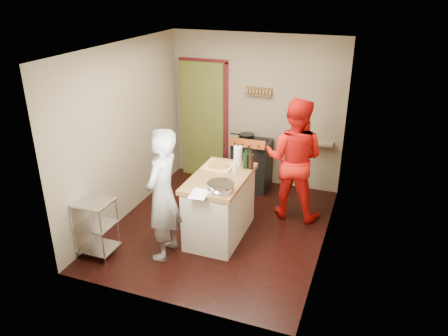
{
  "coord_description": "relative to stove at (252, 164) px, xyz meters",
  "views": [
    {
      "loc": [
        2.0,
        -5.22,
        3.42
      ],
      "look_at": [
        0.06,
        0.0,
        0.97
      ],
      "focal_mm": 35.0,
      "sensor_mm": 36.0,
      "label": 1
    }
  ],
  "objects": [
    {
      "name": "stove",
      "position": [
        0.0,
        0.0,
        0.0
      ],
      "size": [
        0.6,
        0.63,
        1.0
      ],
      "color": "black",
      "rests_on": "ground"
    },
    {
      "name": "right_wall",
      "position": [
        1.45,
        -1.42,
        0.85
      ],
      "size": [
        0.04,
        3.5,
        2.6
      ],
      "primitive_type": "cube",
      "color": "gray",
      "rests_on": "ground"
    },
    {
      "name": "left_wall",
      "position": [
        -1.55,
        -1.42,
        0.85
      ],
      "size": [
        0.04,
        3.5,
        2.6
      ],
      "primitive_type": "cube",
      "color": "gray",
      "rests_on": "ground"
    },
    {
      "name": "wire_shelving",
      "position": [
        -1.33,
        -2.62,
        -0.01
      ],
      "size": [
        0.48,
        0.4,
        0.8
      ],
      "color": "silver",
      "rests_on": "ground"
    },
    {
      "name": "back_wall",
      "position": [
        -0.69,
        0.36,
        0.68
      ],
      "size": [
        3.0,
        0.44,
        2.6
      ],
      "color": "gray",
      "rests_on": "ground"
    },
    {
      "name": "person_red",
      "position": [
        0.85,
        -0.67,
        0.48
      ],
      "size": [
        0.93,
        0.74,
        1.86
      ],
      "primitive_type": "imported",
      "rotation": [
        0.0,
        0.0,
        3.1
      ],
      "color": "red",
      "rests_on": "ground"
    },
    {
      "name": "island",
      "position": [
        0.03,
        -1.61,
        0.04
      ],
      "size": [
        0.73,
        1.36,
        1.24
      ],
      "color": "#BBB09F",
      "rests_on": "ground"
    },
    {
      "name": "floor",
      "position": [
        -0.05,
        -1.42,
        -0.45
      ],
      "size": [
        3.5,
        3.5,
        0.0
      ],
      "primitive_type": "plane",
      "color": "black",
      "rests_on": "ground"
    },
    {
      "name": "person_stripe",
      "position": [
        -0.48,
        -2.31,
        0.43
      ],
      "size": [
        0.44,
        0.65,
        1.76
      ],
      "primitive_type": "imported",
      "rotation": [
        0.0,
        0.0,
        -1.54
      ],
      "color": "#B8B9BE",
      "rests_on": "ground"
    },
    {
      "name": "ceiling",
      "position": [
        -0.05,
        -1.42,
        2.16
      ],
      "size": [
        3.0,
        3.5,
        0.02
      ],
      "primitive_type": "cube",
      "color": "white",
      "rests_on": "back_wall"
    }
  ]
}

